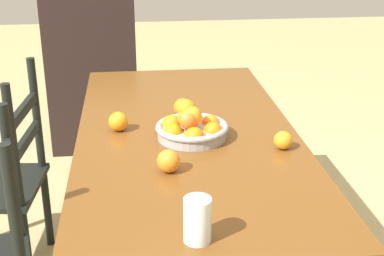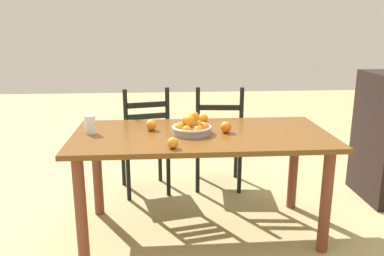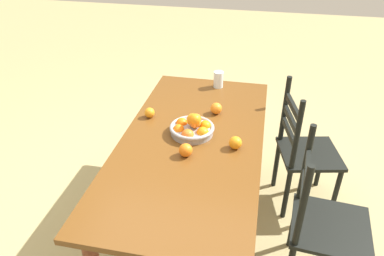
{
  "view_description": "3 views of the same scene",
  "coord_description": "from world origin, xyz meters",
  "views": [
    {
      "loc": [
        -1.99,
        0.21,
        1.56
      ],
      "look_at": [
        -0.07,
        -0.01,
        0.78
      ],
      "focal_mm": 51.65,
      "sensor_mm": 36.0,
      "label": 1
    },
    {
      "loc": [
        -0.26,
        -2.62,
        1.47
      ],
      "look_at": [
        -0.07,
        -0.01,
        0.78
      ],
      "focal_mm": 37.34,
      "sensor_mm": 36.0,
      "label": 2
    },
    {
      "loc": [
        1.81,
        0.38,
        1.99
      ],
      "look_at": [
        -0.07,
        -0.01,
        0.78
      ],
      "focal_mm": 34.39,
      "sensor_mm": 36.0,
      "label": 3
    }
  ],
  "objects": [
    {
      "name": "orange_loose_1",
      "position": [
        0.04,
        0.27,
        0.78
      ],
      "size": [
        0.08,
        0.08,
        0.08
      ],
      "primitive_type": "sphere",
      "color": "orange",
      "rests_on": "dining_table"
    },
    {
      "name": "chair_near_window",
      "position": [
        0.23,
        0.8,
        0.43
      ],
      "size": [
        0.46,
        0.46,
        0.95
      ],
      "rotation": [
        0.0,
        0.0,
        3.05
      ],
      "color": "black",
      "rests_on": "ground"
    },
    {
      "name": "fruit_bowl",
      "position": [
        -0.07,
        -0.01,
        0.78
      ],
      "size": [
        0.28,
        0.28,
        0.15
      ],
      "color": "#99999D",
      "rests_on": "dining_table"
    },
    {
      "name": "drinking_glass",
      "position": [
        -0.76,
        0.05,
        0.8
      ],
      "size": [
        0.07,
        0.07,
        0.12
      ],
      "primitive_type": "cylinder",
      "color": "silver",
      "rests_on": "dining_table"
    },
    {
      "name": "orange_loose_3",
      "position": [
        -0.21,
        -0.33,
        0.77
      ],
      "size": [
        0.07,
        0.07,
        0.07
      ],
      "primitive_type": "sphere",
      "color": "orange",
      "rests_on": "dining_table"
    },
    {
      "name": "orange_loose_0",
      "position": [
        -0.34,
        0.1,
        0.78
      ],
      "size": [
        0.08,
        0.08,
        0.08
      ],
      "primitive_type": "sphere",
      "color": "orange",
      "rests_on": "dining_table"
    },
    {
      "name": "orange_loose_2",
      "position": [
        0.17,
        -0.0,
        0.78
      ],
      "size": [
        0.08,
        0.08,
        0.08
      ],
      "primitive_type": "sphere",
      "color": "orange",
      "rests_on": "dining_table"
    },
    {
      "name": "chair_by_cabinet",
      "position": [
        -0.42,
        0.72,
        0.46
      ],
      "size": [
        0.48,
        0.48,
        0.96
      ],
      "rotation": [
        0.0,
        0.0,
        3.36
      ],
      "color": "black",
      "rests_on": "ground"
    },
    {
      "name": "ground_plane",
      "position": [
        0.0,
        0.0,
        0.0
      ],
      "size": [
        12.0,
        12.0,
        0.0
      ],
      "primitive_type": "plane",
      "color": "tan"
    },
    {
      "name": "dining_table",
      "position": [
        0.0,
        0.0,
        0.64
      ],
      "size": [
        1.75,
        0.85,
        0.74
      ],
      "color": "brown",
      "rests_on": "ground"
    }
  ]
}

